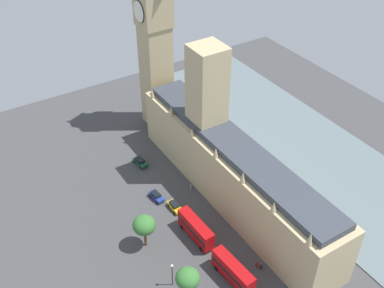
{
  "coord_description": "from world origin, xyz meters",
  "views": [
    {
      "loc": [
        49.22,
        64.07,
        77.57
      ],
      "look_at": [
        1.0,
        -13.11,
        8.64
      ],
      "focal_mm": 43.81,
      "sensor_mm": 36.0,
      "label": 1
    }
  ],
  "objects_px": {
    "plane_tree_by_river_gate": "(188,279)",
    "street_lamp_slot_10": "(187,285)",
    "double_decker_bus_leading": "(196,229)",
    "plane_tree_corner": "(144,225)",
    "car_dark_green_under_trees": "(140,162)",
    "double_decker_bus_kerbside": "(233,271)",
    "car_yellow_cab_midblock": "(175,206)",
    "pedestrian_opposite_hall": "(257,264)",
    "car_blue_far_end": "(156,196)",
    "street_lamp_slot_11": "(172,271)",
    "pedestrian_near_tower": "(191,187)",
    "clock_tower": "(155,37)",
    "parliament_building": "(230,164)",
    "pedestrian_trailing": "(261,266)"
  },
  "relations": [
    {
      "from": "plane_tree_by_river_gate",
      "to": "street_lamp_slot_10",
      "type": "relative_size",
      "value": 1.32
    },
    {
      "from": "double_decker_bus_leading",
      "to": "plane_tree_corner",
      "type": "relative_size",
      "value": 1.3
    },
    {
      "from": "car_dark_green_under_trees",
      "to": "double_decker_bus_kerbside",
      "type": "xyz_separation_m",
      "value": [
        0.8,
        41.77,
        1.74
      ]
    },
    {
      "from": "plane_tree_by_river_gate",
      "to": "double_decker_bus_kerbside",
      "type": "bearing_deg",
      "value": 174.2
    },
    {
      "from": "car_yellow_cab_midblock",
      "to": "pedestrian_opposite_hall",
      "type": "bearing_deg",
      "value": 103.62
    },
    {
      "from": "car_yellow_cab_midblock",
      "to": "double_decker_bus_leading",
      "type": "relative_size",
      "value": 0.42
    },
    {
      "from": "car_blue_far_end",
      "to": "plane_tree_by_river_gate",
      "type": "height_order",
      "value": "plane_tree_by_river_gate"
    },
    {
      "from": "car_yellow_cab_midblock",
      "to": "street_lamp_slot_11",
      "type": "height_order",
      "value": "street_lamp_slot_11"
    },
    {
      "from": "plane_tree_by_river_gate",
      "to": "pedestrian_near_tower",
      "type": "bearing_deg",
      "value": -122.96
    },
    {
      "from": "clock_tower",
      "to": "street_lamp_slot_11",
      "type": "height_order",
      "value": "clock_tower"
    },
    {
      "from": "parliament_building",
      "to": "car_yellow_cab_midblock",
      "type": "distance_m",
      "value": 16.01
    },
    {
      "from": "car_yellow_cab_midblock",
      "to": "plane_tree_corner",
      "type": "xyz_separation_m",
      "value": [
        10.68,
        5.99,
        5.13
      ]
    },
    {
      "from": "double_decker_bus_leading",
      "to": "plane_tree_by_river_gate",
      "type": "xyz_separation_m",
      "value": [
        9.54,
        12.18,
        3.46
      ]
    },
    {
      "from": "car_blue_far_end",
      "to": "pedestrian_trailing",
      "type": "height_order",
      "value": "car_blue_far_end"
    },
    {
      "from": "clock_tower",
      "to": "street_lamp_slot_11",
      "type": "relative_size",
      "value": 8.43
    },
    {
      "from": "parliament_building",
      "to": "plane_tree_corner",
      "type": "relative_size",
      "value": 7.87
    },
    {
      "from": "pedestrian_near_tower",
      "to": "plane_tree_corner",
      "type": "height_order",
      "value": "plane_tree_corner"
    },
    {
      "from": "street_lamp_slot_10",
      "to": "pedestrian_trailing",
      "type": "bearing_deg",
      "value": 173.63
    },
    {
      "from": "clock_tower",
      "to": "car_yellow_cab_midblock",
      "type": "height_order",
      "value": "clock_tower"
    },
    {
      "from": "parliament_building",
      "to": "pedestrian_near_tower",
      "type": "height_order",
      "value": "parliament_building"
    },
    {
      "from": "pedestrian_opposite_hall",
      "to": "plane_tree_by_river_gate",
      "type": "xyz_separation_m",
      "value": [
        15.86,
        -1.02,
        5.36
      ]
    },
    {
      "from": "car_dark_green_under_trees",
      "to": "pedestrian_trailing",
      "type": "distance_m",
      "value": 43.04
    },
    {
      "from": "car_blue_far_end",
      "to": "street_lamp_slot_10",
      "type": "xyz_separation_m",
      "value": [
        8.1,
        27.35,
        3.43
      ]
    },
    {
      "from": "double_decker_bus_leading",
      "to": "pedestrian_near_tower",
      "type": "bearing_deg",
      "value": -119.86
    },
    {
      "from": "pedestrian_trailing",
      "to": "plane_tree_by_river_gate",
      "type": "bearing_deg",
      "value": -158.09
    },
    {
      "from": "street_lamp_slot_11",
      "to": "car_yellow_cab_midblock",
      "type": "bearing_deg",
      "value": -121.53
    },
    {
      "from": "double_decker_bus_kerbside",
      "to": "plane_tree_corner",
      "type": "relative_size",
      "value": 1.31
    },
    {
      "from": "car_dark_green_under_trees",
      "to": "plane_tree_by_river_gate",
      "type": "relative_size",
      "value": 0.59
    },
    {
      "from": "clock_tower",
      "to": "street_lamp_slot_10",
      "type": "bearing_deg",
      "value": 66.39
    },
    {
      "from": "plane_tree_corner",
      "to": "double_decker_bus_kerbside",
      "type": "bearing_deg",
      "value": 121.57
    },
    {
      "from": "car_yellow_cab_midblock",
      "to": "plane_tree_by_river_gate",
      "type": "distance_m",
      "value": 24.75
    },
    {
      "from": "plane_tree_by_river_gate",
      "to": "double_decker_bus_leading",
      "type": "bearing_deg",
      "value": -128.06
    },
    {
      "from": "car_blue_far_end",
      "to": "parliament_building",
      "type": "bearing_deg",
      "value": 148.31
    },
    {
      "from": "parliament_building",
      "to": "car_yellow_cab_midblock",
      "type": "height_order",
      "value": "parliament_building"
    },
    {
      "from": "clock_tower",
      "to": "car_dark_green_under_trees",
      "type": "xyz_separation_m",
      "value": [
        13.72,
        15.01,
        -25.37
      ]
    },
    {
      "from": "car_yellow_cab_midblock",
      "to": "plane_tree_corner",
      "type": "bearing_deg",
      "value": 28.67
    },
    {
      "from": "pedestrian_near_tower",
      "to": "street_lamp_slot_10",
      "type": "distance_m",
      "value": 30.98
    },
    {
      "from": "double_decker_bus_kerbside",
      "to": "street_lamp_slot_10",
      "type": "distance_m",
      "value": 10.08
    },
    {
      "from": "plane_tree_corner",
      "to": "plane_tree_by_river_gate",
      "type": "height_order",
      "value": "plane_tree_by_river_gate"
    },
    {
      "from": "clock_tower",
      "to": "plane_tree_by_river_gate",
      "type": "bearing_deg",
      "value": 66.46
    },
    {
      "from": "pedestrian_opposite_hall",
      "to": "plane_tree_corner",
      "type": "height_order",
      "value": "plane_tree_corner"
    },
    {
      "from": "pedestrian_opposite_hall",
      "to": "car_dark_green_under_trees",
      "type": "bearing_deg",
      "value": 6.44
    },
    {
      "from": "car_yellow_cab_midblock",
      "to": "pedestrian_trailing",
      "type": "relative_size",
      "value": 2.82
    },
    {
      "from": "pedestrian_opposite_hall",
      "to": "car_yellow_cab_midblock",
      "type": "bearing_deg",
      "value": 13.5
    },
    {
      "from": "car_yellow_cab_midblock",
      "to": "pedestrian_near_tower",
      "type": "relative_size",
      "value": 2.99
    },
    {
      "from": "double_decker_bus_kerbside",
      "to": "pedestrian_opposite_hall",
      "type": "height_order",
      "value": "double_decker_bus_kerbside"
    },
    {
      "from": "car_yellow_cab_midblock",
      "to": "street_lamp_slot_11",
      "type": "distance_m",
      "value": 21.11
    },
    {
      "from": "parliament_building",
      "to": "car_blue_far_end",
      "type": "bearing_deg",
      "value": -25.22
    },
    {
      "from": "car_dark_green_under_trees",
      "to": "plane_tree_corner",
      "type": "distance_m",
      "value": 27.67
    },
    {
      "from": "clock_tower",
      "to": "pedestrian_near_tower",
      "type": "bearing_deg",
      "value": 75.76
    }
  ]
}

